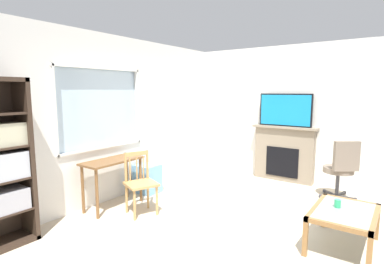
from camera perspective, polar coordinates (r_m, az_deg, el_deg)
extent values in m
cube|color=beige|center=(4.13, 9.98, -18.12)|extent=(6.17, 5.75, 0.02)
cube|color=white|center=(5.36, -13.61, -7.00)|extent=(5.17, 0.12, 0.88)
cube|color=white|center=(5.22, -14.32, 14.40)|extent=(5.17, 0.12, 0.53)
cube|color=white|center=(6.27, -3.51, 5.26)|extent=(2.18, 0.12, 1.27)
cube|color=silver|center=(4.97, -17.26, 4.28)|extent=(1.54, 0.02, 1.27)
cube|color=white|center=(4.99, -16.49, -2.85)|extent=(1.60, 0.06, 0.03)
cube|color=white|center=(4.92, -17.05, 11.48)|extent=(1.60, 0.06, 0.03)
cube|color=white|center=(4.49, -24.55, 3.59)|extent=(0.03, 0.06, 1.27)
cube|color=white|center=(5.42, -10.31, 4.76)|extent=(0.03, 0.06, 1.27)
cube|color=white|center=(6.23, 20.87, 3.13)|extent=(0.12, 4.95, 2.67)
cube|color=#38281E|center=(4.15, -28.97, -4.54)|extent=(0.05, 0.38, 1.94)
cube|color=#B2B2BC|center=(4.16, -31.51, -10.84)|extent=(0.38, 0.32, 0.25)
cube|color=silver|center=(4.06, -31.70, -5.33)|extent=(0.37, 0.32, 0.31)
cube|color=beige|center=(4.01, -31.88, -0.37)|extent=(0.38, 0.27, 0.26)
cube|color=brown|center=(4.76, -14.83, -5.26)|extent=(0.95, 0.43, 0.03)
cylinder|color=brown|center=(4.49, -17.54, -11.12)|extent=(0.04, 0.04, 0.72)
cylinder|color=brown|center=(5.01, -9.70, -8.87)|extent=(0.04, 0.04, 0.72)
cylinder|color=brown|center=(4.74, -19.97, -10.20)|extent=(0.04, 0.04, 0.72)
cylinder|color=brown|center=(5.24, -12.25, -8.19)|extent=(0.04, 0.04, 0.72)
cube|color=tan|center=(4.48, -9.58, -9.68)|extent=(0.54, 0.53, 0.04)
cylinder|color=tan|center=(4.35, -10.82, -13.48)|extent=(0.04, 0.04, 0.43)
cylinder|color=tan|center=(4.48, -6.65, -12.79)|extent=(0.04, 0.04, 0.43)
cylinder|color=tan|center=(4.64, -12.27, -12.18)|extent=(0.04, 0.04, 0.43)
cylinder|color=tan|center=(4.75, -8.33, -11.58)|extent=(0.04, 0.04, 0.43)
cylinder|color=tan|center=(4.50, -12.44, -6.68)|extent=(0.04, 0.04, 0.45)
cylinder|color=tan|center=(4.62, -8.44, -6.20)|extent=(0.04, 0.04, 0.45)
cube|color=tan|center=(4.51, -10.48, -4.04)|extent=(0.35, 0.17, 0.06)
cylinder|color=tan|center=(4.53, -11.65, -6.96)|extent=(0.02, 0.02, 0.35)
cylinder|color=tan|center=(4.56, -10.41, -6.81)|extent=(0.02, 0.02, 0.35)
cylinder|color=tan|center=(4.60, -9.18, -6.66)|extent=(0.02, 0.02, 0.35)
cube|color=#72ADDB|center=(5.45, -8.40, -8.69)|extent=(0.35, 0.40, 0.50)
cube|color=gray|center=(6.30, 16.99, -4.07)|extent=(0.18, 1.16, 1.06)
cube|color=black|center=(6.24, 16.65, -5.46)|extent=(0.03, 0.64, 0.58)
cube|color=gray|center=(6.20, 17.13, 0.87)|extent=(0.26, 1.26, 0.04)
cube|color=black|center=(6.17, 17.25, 4.00)|extent=(0.05, 1.02, 0.64)
cube|color=#198CCC|center=(6.14, 17.17, 3.99)|extent=(0.01, 0.97, 0.59)
cylinder|color=#7A6B5B|center=(5.62, 25.95, -6.44)|extent=(0.48, 0.48, 0.09)
cube|color=#7A6B5B|center=(5.38, 27.20, -4.08)|extent=(0.30, 0.37, 0.48)
cylinder|color=#38383D|center=(5.68, 25.80, -8.78)|extent=(0.06, 0.06, 0.42)
cube|color=#38383D|center=(5.68, 24.40, -10.92)|extent=(0.20, 0.25, 0.03)
cylinder|color=#38383D|center=(5.63, 23.09, -11.09)|extent=(0.05, 0.05, 0.05)
cube|color=#38383D|center=(5.61, 25.91, -11.24)|extent=(0.28, 0.13, 0.03)
cylinder|color=#38383D|center=(5.49, 26.14, -11.75)|extent=(0.05, 0.05, 0.05)
cube|color=#38383D|center=(5.73, 27.08, -10.94)|extent=(0.04, 0.28, 0.03)
cylinder|color=#38383D|center=(5.72, 28.50, -11.12)|extent=(0.05, 0.05, 0.05)
cube|color=#38383D|center=(5.87, 26.31, -10.46)|extent=(0.28, 0.12, 0.03)
cylinder|color=#38383D|center=(5.99, 26.91, -10.18)|extent=(0.05, 0.05, 0.05)
cube|color=#38383D|center=(5.84, 24.69, -10.44)|extent=(0.19, 0.25, 0.03)
cylinder|color=#38383D|center=(5.94, 23.74, -10.15)|extent=(0.05, 0.05, 0.05)
cube|color=#8C9E99|center=(3.93, 26.89, -13.20)|extent=(0.83, 0.55, 0.02)
cube|color=olive|center=(3.91, 31.36, -13.85)|extent=(0.93, 0.05, 0.05)
cube|color=olive|center=(3.98, 22.49, -12.89)|extent=(0.93, 0.05, 0.05)
cube|color=olive|center=(3.53, 25.73, -15.80)|extent=(0.05, 0.65, 0.05)
cube|color=olive|center=(4.35, 27.79, -11.45)|extent=(0.05, 0.65, 0.05)
cube|color=olive|center=(3.59, 30.53, -19.59)|extent=(0.05, 0.05, 0.39)
cube|color=olive|center=(4.40, 31.61, -14.57)|extent=(0.05, 0.05, 0.39)
cube|color=olive|center=(3.67, 20.64, -18.37)|extent=(0.05, 0.05, 0.39)
cube|color=olive|center=(4.46, 23.67, -13.73)|extent=(0.05, 0.05, 0.39)
cylinder|color=#33B770|center=(3.97, 25.84, -12.07)|extent=(0.07, 0.07, 0.09)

